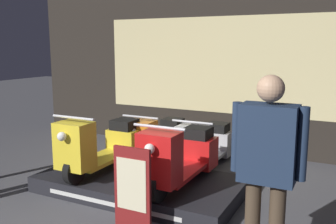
{
  "coord_description": "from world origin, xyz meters",
  "views": [
    {
      "loc": [
        2.3,
        -2.41,
        1.9
      ],
      "look_at": [
        -0.05,
        2.25,
        0.97
      ],
      "focal_mm": 40.0,
      "sensor_mm": 36.0,
      "label": 1
    }
  ],
  "objects_px": {
    "scooter_backrow_0": "(158,140)",
    "scooter_backrow_1": "(206,146)",
    "person_right_browsing": "(267,159)",
    "price_sign_board": "(132,190)",
    "scooter_display_left": "(103,145)",
    "scooter_display_right": "(181,156)"
  },
  "relations": [
    {
      "from": "scooter_backrow_0",
      "to": "scooter_backrow_1",
      "type": "relative_size",
      "value": 1.0
    },
    {
      "from": "scooter_backrow_1",
      "to": "person_right_browsing",
      "type": "distance_m",
      "value": 2.83
    },
    {
      "from": "scooter_backrow_1",
      "to": "price_sign_board",
      "type": "xyz_separation_m",
      "value": [
        0.08,
        -2.29,
        0.1
      ]
    },
    {
      "from": "scooter_display_left",
      "to": "price_sign_board",
      "type": "relative_size",
      "value": 1.76
    },
    {
      "from": "scooter_backrow_0",
      "to": "person_right_browsing",
      "type": "height_order",
      "value": "person_right_browsing"
    },
    {
      "from": "price_sign_board",
      "to": "scooter_backrow_0",
      "type": "bearing_deg",
      "value": 112.17
    },
    {
      "from": "scooter_display_right",
      "to": "person_right_browsing",
      "type": "xyz_separation_m",
      "value": [
        1.25,
        -1.04,
        0.44
      ]
    },
    {
      "from": "scooter_display_left",
      "to": "scooter_display_right",
      "type": "height_order",
      "value": "same"
    },
    {
      "from": "person_right_browsing",
      "to": "price_sign_board",
      "type": "bearing_deg",
      "value": 176.76
    },
    {
      "from": "price_sign_board",
      "to": "scooter_display_right",
      "type": "bearing_deg",
      "value": 84.34
    },
    {
      "from": "scooter_backrow_1",
      "to": "price_sign_board",
      "type": "distance_m",
      "value": 2.29
    },
    {
      "from": "scooter_backrow_0",
      "to": "price_sign_board",
      "type": "distance_m",
      "value": 2.47
    },
    {
      "from": "person_right_browsing",
      "to": "scooter_backrow_1",
      "type": "bearing_deg",
      "value": 121.07
    },
    {
      "from": "scooter_display_right",
      "to": "scooter_backrow_1",
      "type": "distance_m",
      "value": 1.35
    },
    {
      "from": "person_right_browsing",
      "to": "scooter_display_left",
      "type": "bearing_deg",
      "value": 156.72
    },
    {
      "from": "scooter_backrow_1",
      "to": "person_right_browsing",
      "type": "bearing_deg",
      "value": -58.93
    },
    {
      "from": "person_right_browsing",
      "to": "scooter_display_right",
      "type": "bearing_deg",
      "value": 140.12
    },
    {
      "from": "scooter_display_right",
      "to": "scooter_backrow_0",
      "type": "xyz_separation_m",
      "value": [
        -1.03,
        1.32,
        -0.21
      ]
    },
    {
      "from": "scooter_display_right",
      "to": "price_sign_board",
      "type": "height_order",
      "value": "scooter_display_right"
    },
    {
      "from": "scooter_backrow_0",
      "to": "scooter_backrow_1",
      "type": "bearing_deg",
      "value": 0.0
    },
    {
      "from": "scooter_display_right",
      "to": "scooter_backrow_1",
      "type": "height_order",
      "value": "scooter_display_right"
    },
    {
      "from": "scooter_display_left",
      "to": "price_sign_board",
      "type": "bearing_deg",
      "value": -41.83
    }
  ]
}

